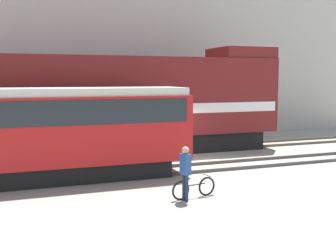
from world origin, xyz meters
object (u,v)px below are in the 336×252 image
at_px(freight_locomotive, 112,104).
at_px(streetcar, 16,130).
at_px(bicycle, 194,188).
at_px(person, 185,168).

height_order(freight_locomotive, streetcar, freight_locomotive).
height_order(freight_locomotive, bicycle, freight_locomotive).
relative_size(streetcar, person, 7.37).
distance_m(freight_locomotive, person, 8.97).
bearing_deg(freight_locomotive, person, -87.98).
relative_size(freight_locomotive, person, 10.19).
distance_m(freight_locomotive, bicycle, 8.93).
relative_size(freight_locomotive, bicycle, 10.87).
bearing_deg(freight_locomotive, streetcar, -134.70).
xyz_separation_m(streetcar, bicycle, (5.34, -3.93, -1.69)).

